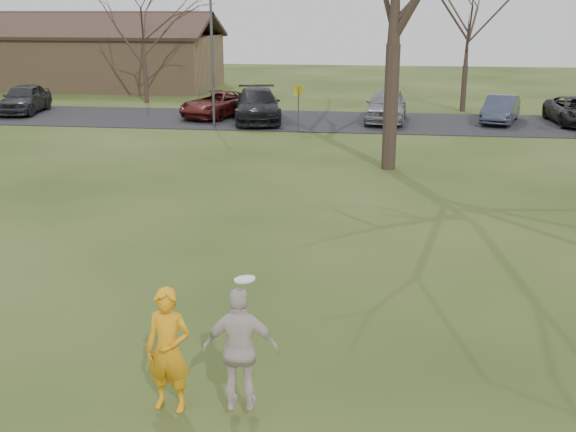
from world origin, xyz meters
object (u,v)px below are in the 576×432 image
object	(u,v)px
car_5	(501,109)
building	(71,59)
car_2	(216,104)
car_4	(386,105)
car_3	(257,105)
lamp_post	(212,40)
car_0	(24,99)
player_defender	(168,350)
car_6	(576,111)
catching_play	(241,349)

from	to	relation	value
car_5	building	bearing A→B (deg)	172.58
car_5	building	distance (m)	30.07
car_2	car_5	distance (m)	13.97
car_2	car_4	size ratio (longest dim) A/B	1.00
car_3	lamp_post	distance (m)	4.06
car_2	building	world-z (taller)	building
car_0	car_2	bearing A→B (deg)	-7.46
car_2	player_defender	bearing A→B (deg)	-60.25
car_6	car_2	bearing A→B (deg)	177.00
building	car_2	bearing A→B (deg)	-42.93
car_3	car_5	distance (m)	11.72
player_defender	car_4	size ratio (longest dim) A/B	0.38
car_4	catching_play	xyz separation A→B (m)	(-1.90, -25.72, 0.21)
player_defender	car_5	distance (m)	27.34
building	car_3	bearing A→B (deg)	-40.88
car_6	lamp_post	xyz separation A→B (m)	(-16.83, -3.05, 3.29)
car_0	car_6	xyz separation A→B (m)	(27.73, 0.12, -0.12)
catching_play	car_6	bearing A→B (deg)	67.48
car_0	car_2	size ratio (longest dim) A/B	0.95
car_0	catching_play	xyz separation A→B (m)	(16.90, -26.00, 0.25)
car_0	car_6	distance (m)	27.73
car_6	catching_play	xyz separation A→B (m)	(-10.83, -26.12, 0.37)
player_defender	car_2	size ratio (longest dim) A/B	0.38
car_3	car_6	world-z (taller)	car_3
car_2	car_6	bearing A→B (deg)	17.61
car_3	car_2	bearing A→B (deg)	142.46
lamp_post	car_5	bearing A→B (deg)	12.99
player_defender	car_5	xyz separation A→B (m)	(8.39, 26.02, -0.21)
car_2	building	bearing A→B (deg)	154.70
building	catching_play	bearing A→B (deg)	-62.59
car_2	lamp_post	world-z (taller)	lamp_post
car_0	car_3	bearing A→B (deg)	-12.74
car_2	car_6	distance (m)	17.45
car_4	car_5	distance (m)	5.47
car_0	car_6	size ratio (longest dim) A/B	0.96
car_4	car_5	bearing A→B (deg)	7.89
car_6	building	xyz separation A→B (m)	(-30.83, 12.45, 1.26)
car_0	catching_play	bearing A→B (deg)	-65.12
car_4	player_defender	bearing A→B (deg)	-93.11
car_4	car_2	bearing A→B (deg)	-179.23
car_0	lamp_post	world-z (taller)	lamp_post
catching_play	building	xyz separation A→B (m)	(-20.00, 38.57, 0.89)
car_4	building	size ratio (longest dim) A/B	0.22
building	lamp_post	distance (m)	20.99
car_0	car_5	bearing A→B (deg)	-7.78
car_4	lamp_post	size ratio (longest dim) A/B	0.74
car_4	car_3	bearing A→B (deg)	-169.78
catching_play	lamp_post	distance (m)	24.02
car_0	lamp_post	distance (m)	11.72
car_0	car_3	distance (m)	12.63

